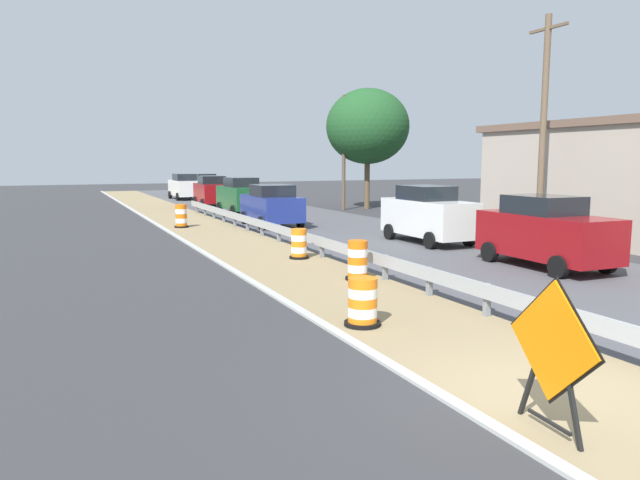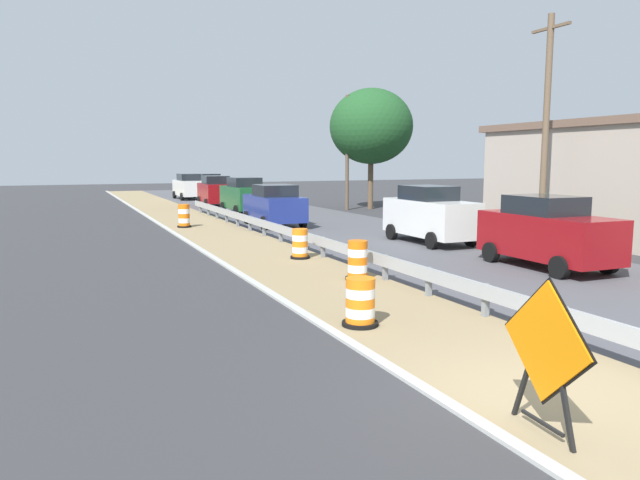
{
  "view_description": "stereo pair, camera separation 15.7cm",
  "coord_description": "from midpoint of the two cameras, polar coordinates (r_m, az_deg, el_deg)",
  "views": [
    {
      "loc": [
        -6.02,
        -5.69,
        3.23
      ],
      "look_at": [
        0.56,
        8.71,
        1.08
      ],
      "focal_mm": 32.88,
      "sensor_mm": 36.0,
      "label": 1
    },
    {
      "loc": [
        -5.88,
        -5.76,
        3.23
      ],
      "look_at": [
        0.56,
        8.71,
        1.08
      ],
      "focal_mm": 32.88,
      "sensor_mm": 36.0,
      "label": 2
    }
  ],
  "objects": [
    {
      "name": "car_distant_a",
      "position": [
        56.74,
        -11.21,
        5.34
      ],
      "size": [
        2.28,
        4.67,
        1.99
      ],
      "rotation": [
        0.0,
        0.0,
        -1.53
      ],
      "color": "#195128",
      "rests_on": "ground"
    },
    {
      "name": "guardrail_median",
      "position": [
        11.21,
        22.2,
        -6.86
      ],
      "size": [
        0.18,
        59.68,
        0.71
      ],
      "color": "#999EA3",
      "rests_on": "ground"
    },
    {
      "name": "tree_roadside",
      "position": [
        39.53,
        4.54,
        10.96
      ],
      "size": [
        5.5,
        5.5,
        7.95
      ],
      "color": "brown",
      "rests_on": "ground"
    },
    {
      "name": "ground_plane",
      "position": [
        8.87,
        20.65,
        -14.15
      ],
      "size": [
        160.0,
        160.0,
        0.0
      ],
      "primitive_type": "plane",
      "color": "#333335"
    },
    {
      "name": "curb_near_edge",
      "position": [
        8.05,
        13.84,
        -16.13
      ],
      "size": [
        0.2,
        120.0,
        0.11
      ],
      "primitive_type": "cube",
      "color": "#ADADA8",
      "rests_on": "ground"
    },
    {
      "name": "utility_pole_near",
      "position": [
        23.81,
        20.72,
        10.13
      ],
      "size": [
        0.24,
        1.8,
        8.54
      ],
      "color": "brown",
      "rests_on": "ground"
    },
    {
      "name": "car_trailing_near_lane",
      "position": [
        18.99,
        20.88,
        0.75
      ],
      "size": [
        2.13,
        4.46,
        2.18
      ],
      "rotation": [
        0.0,
        0.0,
        -1.6
      ],
      "color": "maroon",
      "rests_on": "ground"
    },
    {
      "name": "car_lead_far_lane",
      "position": [
        50.54,
        -13.17,
        5.09
      ],
      "size": [
        2.02,
        4.68,
        2.14
      ],
      "rotation": [
        0.0,
        0.0,
        1.59
      ],
      "color": "silver",
      "rests_on": "ground"
    },
    {
      "name": "utility_pole_mid",
      "position": [
        38.55,
        2.2,
        8.68
      ],
      "size": [
        0.24,
        1.8,
        7.42
      ],
      "color": "brown",
      "rests_on": "ground"
    },
    {
      "name": "warning_sign_diamond",
      "position": [
        7.51,
        21.09,
        -9.77
      ],
      "size": [
        0.17,
        1.55,
        1.91
      ],
      "rotation": [
        0.0,
        0.0,
        3.06
      ],
      "color": "black",
      "rests_on": "ground"
    },
    {
      "name": "traffic_barrel_close",
      "position": [
        15.97,
        3.4,
        -2.16
      ],
      "size": [
        0.67,
        0.67,
        1.08
      ],
      "color": "orange",
      "rests_on": "ground"
    },
    {
      "name": "traffic_barrel_far",
      "position": [
        29.23,
        -13.5,
        2.19
      ],
      "size": [
        0.68,
        0.68,
        1.13
      ],
      "color": "orange",
      "rests_on": "ground"
    },
    {
      "name": "car_mid_far_lane",
      "position": [
        23.49,
        10.26,
        2.46
      ],
      "size": [
        2.0,
        4.43,
        2.25
      ],
      "rotation": [
        0.0,
        0.0,
        -1.58
      ],
      "color": "silver",
      "rests_on": "ground"
    },
    {
      "name": "median_dirt_strip",
      "position": [
        9.24,
        23.08,
        -13.36
      ],
      "size": [
        3.48,
        120.0,
        0.01
      ],
      "primitive_type": "cube",
      "color": "#8E7A56",
      "rests_on": "ground"
    },
    {
      "name": "traffic_barrel_farther",
      "position": [
        28.11,
        -5.43,
        2.0
      ],
      "size": [
        0.68,
        0.68,
        0.98
      ],
      "color": "orange",
      "rests_on": "ground"
    },
    {
      "name": "bush_roadside",
      "position": [
        21.14,
        20.48,
        1.39
      ],
      "size": [
        2.02,
        2.02,
        2.14
      ],
      "primitive_type": "ellipsoid",
      "color": "#286028",
      "rests_on": "ground"
    },
    {
      "name": "car_distant_b",
      "position": [
        29.22,
        -4.92,
        3.39
      ],
      "size": [
        2.27,
        4.65,
        2.05
      ],
      "rotation": [
        0.0,
        0.0,
        1.54
      ],
      "color": "navy",
      "rests_on": "ground"
    },
    {
      "name": "traffic_barrel_nearest",
      "position": [
        11.6,
        3.77,
        -6.27
      ],
      "size": [
        0.72,
        0.72,
        0.96
      ],
      "color": "orange",
      "rests_on": "ground"
    },
    {
      "name": "car_trailing_far_lane",
      "position": [
        36.19,
        -7.87,
        4.3
      ],
      "size": [
        2.1,
        4.4,
        2.22
      ],
      "rotation": [
        0.0,
        0.0,
        1.59
      ],
      "color": "#195128",
      "rests_on": "ground"
    },
    {
      "name": "traffic_barrel_mid",
      "position": [
        19.43,
        -2.29,
        -0.51
      ],
      "size": [
        0.64,
        0.64,
        0.99
      ],
      "color": "orange",
      "rests_on": "ground"
    },
    {
      "name": "car_lead_near_lane",
      "position": [
        42.33,
        -10.62,
        4.7
      ],
      "size": [
        2.17,
        4.28,
        2.16
      ],
      "rotation": [
        0.0,
        0.0,
        1.53
      ],
      "color": "maroon",
      "rests_on": "ground"
    }
  ]
}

